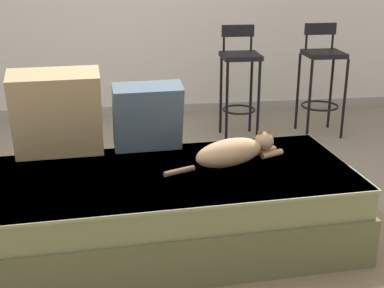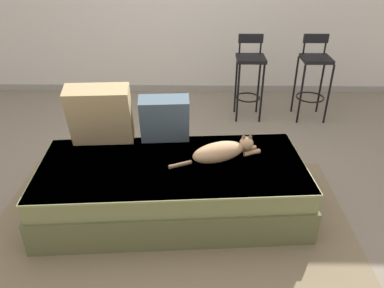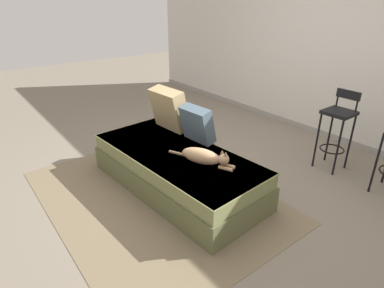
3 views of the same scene
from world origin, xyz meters
name	(u,v)px [view 1 (image 1 of 3)]	position (x,y,z in m)	size (l,w,h in m)	color
ground_plane	(162,212)	(0.00, 0.00, 0.00)	(16.00, 16.00, 0.00)	slate
wall_baseboard_trim	(144,110)	(0.00, 2.20, 0.04)	(8.00, 0.02, 0.09)	gray
area_rug	(173,274)	(0.00, -0.70, 0.00)	(2.74, 2.01, 0.01)	#75664C
couch	(167,209)	(0.00, -0.40, 0.22)	(2.10, 1.05, 0.44)	brown
throw_pillow_corner	(57,114)	(-0.58, -0.09, 0.70)	(0.51, 0.32, 0.52)	tan
throw_pillow_middle	(148,117)	(-0.08, -0.05, 0.65)	(0.41, 0.26, 0.42)	#4C6070
cat	(234,151)	(0.38, -0.33, 0.51)	(0.71, 0.35, 0.19)	tan
bar_stool_near_window	(240,72)	(0.79, 1.39, 0.58)	(0.32, 0.32, 0.96)	black
bar_stool_by_doorway	(322,71)	(1.53, 1.39, 0.57)	(0.34, 0.34, 0.97)	black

